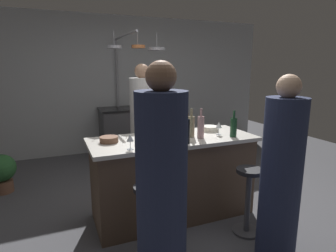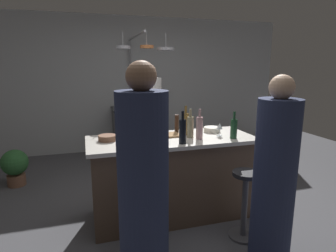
% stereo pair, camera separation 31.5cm
% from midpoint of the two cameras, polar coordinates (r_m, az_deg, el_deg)
% --- Properties ---
extents(ground_plane, '(9.00, 9.00, 0.00)m').
position_cam_midpoint_polar(ground_plane, '(3.37, 3.57, -17.43)').
color(ground_plane, '#4C4C51').
extents(back_wall, '(6.40, 0.16, 2.60)m').
position_cam_midpoint_polar(back_wall, '(5.71, -6.26, 8.35)').
color(back_wall, '#B2B7BC').
rests_on(back_wall, ground_plane).
extents(kitchen_island, '(1.80, 0.72, 0.90)m').
position_cam_midpoint_polar(kitchen_island, '(3.17, 3.67, -10.29)').
color(kitchen_island, brown).
rests_on(kitchen_island, ground_plane).
extents(stove_range, '(0.80, 0.64, 0.89)m').
position_cam_midpoint_polar(stove_range, '(5.44, -5.29, -0.91)').
color(stove_range, '#47474C').
rests_on(stove_range, ground_plane).
extents(chef, '(0.36, 0.36, 1.69)m').
position_cam_midpoint_polar(chef, '(4.08, -1.61, -0.32)').
color(chef, white).
rests_on(chef, ground_plane).
extents(bar_stool_right, '(0.28, 0.28, 0.68)m').
position_cam_midpoint_polar(bar_stool_right, '(2.94, 18.38, -14.43)').
color(bar_stool_right, '#4C4C51').
rests_on(bar_stool_right, ground_plane).
extents(guest_right, '(0.34, 0.34, 1.60)m').
position_cam_midpoint_polar(guest_right, '(2.53, 24.16, -10.31)').
color(guest_right, '#262D4C').
rests_on(guest_right, ground_plane).
extents(bar_stool_left, '(0.28, 0.28, 0.68)m').
position_cam_midpoint_polar(bar_stool_left, '(2.54, -2.24, -18.21)').
color(bar_stool_left, '#4C4C51').
rests_on(bar_stool_left, ground_plane).
extents(guest_left, '(0.36, 0.36, 1.69)m').
position_cam_midpoint_polar(guest_left, '(2.02, -0.46, -13.45)').
color(guest_left, '#262D4C').
rests_on(guest_left, ground_plane).
extents(overhead_pot_rack, '(0.88, 1.43, 2.17)m').
position_cam_midpoint_polar(overhead_pot_rack, '(4.80, -3.75, 12.27)').
color(overhead_pot_rack, gray).
rests_on(overhead_pot_rack, ground_plane).
extents(potted_plant, '(0.36, 0.36, 0.52)m').
position_cam_midpoint_polar(potted_plant, '(4.44, -26.89, -7.16)').
color(potted_plant, brown).
rests_on(potted_plant, ground_plane).
extents(cutting_board, '(0.32, 0.22, 0.02)m').
position_cam_midpoint_polar(cutting_board, '(3.11, 2.33, -1.91)').
color(cutting_board, '#997047').
rests_on(cutting_board, kitchen_island).
extents(pepper_mill, '(0.05, 0.05, 0.21)m').
position_cam_midpoint_polar(pepper_mill, '(3.25, 4.56, 0.44)').
color(pepper_mill, '#382319').
rests_on(pepper_mill, kitchen_island).
extents(wine_bottle_amber, '(0.07, 0.07, 0.33)m').
position_cam_midpoint_polar(wine_bottle_amber, '(3.16, 6.44, 0.48)').
color(wine_bottle_amber, brown).
rests_on(wine_bottle_amber, kitchen_island).
extents(wine_bottle_green, '(0.07, 0.07, 0.29)m').
position_cam_midpoint_polar(wine_bottle_green, '(3.10, 16.07, -0.48)').
color(wine_bottle_green, '#193D23').
rests_on(wine_bottle_green, kitchen_island).
extents(wine_bottle_rose, '(0.07, 0.07, 0.32)m').
position_cam_midpoint_polar(wine_bottle_rose, '(2.99, 9.42, -0.32)').
color(wine_bottle_rose, '#B78C8E').
rests_on(wine_bottle_rose, kitchen_island).
extents(wine_bottle_dark, '(0.07, 0.07, 0.33)m').
position_cam_midpoint_polar(wine_bottle_dark, '(2.79, 6.21, -1.05)').
color(wine_bottle_dark, black).
rests_on(wine_bottle_dark, kitchen_island).
extents(wine_bottle_white, '(0.07, 0.07, 0.31)m').
position_cam_midpoint_polar(wine_bottle_white, '(3.04, 7.53, -0.15)').
color(wine_bottle_white, gray).
rests_on(wine_bottle_white, kitchen_island).
extents(wine_glass_by_chef, '(0.07, 0.07, 0.15)m').
position_cam_midpoint_polar(wine_glass_by_chef, '(2.90, -1.34, -0.97)').
color(wine_glass_by_chef, silver).
rests_on(wine_glass_by_chef, kitchen_island).
extents(wine_glass_near_left_guest, '(0.07, 0.07, 0.15)m').
position_cam_midpoint_polar(wine_glass_near_left_guest, '(3.17, 13.23, -0.16)').
color(wine_glass_near_left_guest, silver).
rests_on(wine_glass_near_left_guest, kitchen_island).
extents(wine_glass_near_right_guest, '(0.07, 0.07, 0.15)m').
position_cam_midpoint_polar(wine_glass_near_right_guest, '(2.62, -5.46, -2.39)').
color(wine_glass_near_right_guest, silver).
rests_on(wine_glass_near_right_guest, kitchen_island).
extents(mixing_bowl_ceramic, '(0.19, 0.19, 0.06)m').
position_cam_midpoint_polar(mixing_bowl_ceramic, '(3.37, 11.59, -0.71)').
color(mixing_bowl_ceramic, silver).
rests_on(mixing_bowl_ceramic, kitchen_island).
extents(mixing_bowl_wooden, '(0.19, 0.19, 0.06)m').
position_cam_midpoint_polar(mixing_bowl_wooden, '(2.94, -9.24, -2.44)').
color(mixing_bowl_wooden, brown).
rests_on(mixing_bowl_wooden, kitchen_island).
extents(mixing_bowl_blue, '(0.20, 0.20, 0.07)m').
position_cam_midpoint_polar(mixing_bowl_blue, '(2.75, -1.68, -3.10)').
color(mixing_bowl_blue, '#334C6B').
rests_on(mixing_bowl_blue, kitchen_island).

